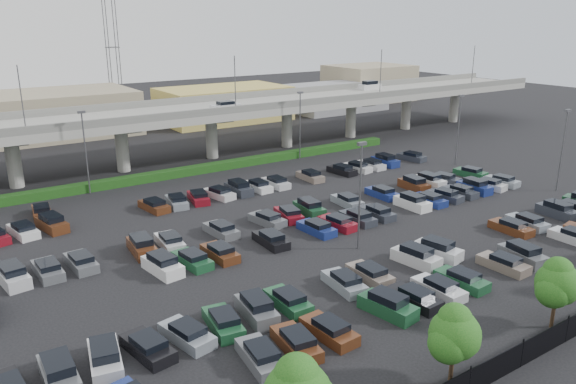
{
  "coord_description": "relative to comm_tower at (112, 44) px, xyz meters",
  "views": [
    {
      "loc": [
        -33.07,
        -44.83,
        20.96
      ],
      "look_at": [
        1.07,
        5.31,
        2.0
      ],
      "focal_mm": 35.0,
      "sensor_mm": 36.0,
      "label": 1
    }
  ],
  "objects": [
    {
      "name": "distant_buildings",
      "position": [
        8.38,
        -12.19,
        -11.87
      ],
      "size": [
        138.0,
        24.0,
        9.0
      ],
      "color": "gray",
      "rests_on": "ground"
    },
    {
      "name": "fence",
      "position": [
        -4.05,
        -102.0,
        -14.71
      ],
      "size": [
        70.0,
        0.1,
        2.0
      ],
      "color": "black",
      "rests_on": "ground"
    },
    {
      "name": "tree_row",
      "position": [
        -3.3,
        -100.53,
        -12.09
      ],
      "size": [
        65.07,
        3.66,
        5.94
      ],
      "color": "#332316",
      "rests_on": "ground"
    },
    {
      "name": "light_poles",
      "position": [
        -8.12,
        -72.0,
        -9.37
      ],
      "size": [
        66.9,
        48.38,
        10.3
      ],
      "color": "#4D4D52",
      "rests_on": "ground"
    },
    {
      "name": "comm_tower",
      "position": [
        0.0,
        0.0,
        0.0
      ],
      "size": [
        2.4,
        2.4,
        30.0
      ],
      "color": "#4D4D52",
      "rests_on": "ground"
    },
    {
      "name": "parked_cars",
      "position": [
        -4.03,
        -78.02,
        -15.0
      ],
      "size": [
        63.01,
        41.64,
        1.67
      ],
      "color": "maroon",
      "rests_on": "ground"
    },
    {
      "name": "ground",
      "position": [
        -4.0,
        -74.0,
        -15.61
      ],
      "size": [
        280.0,
        280.0,
        0.0
      ],
      "primitive_type": "plane",
      "color": "black"
    },
    {
      "name": "hedge",
      "position": [
        -4.0,
        -49.0,
        -15.06
      ],
      "size": [
        66.0,
        1.6,
        1.1
      ],
      "primitive_type": "cube",
      "color": "#183F12",
      "rests_on": "ground"
    },
    {
      "name": "overpass",
      "position": [
        -4.18,
        -41.99,
        -8.64
      ],
      "size": [
        150.0,
        13.0,
        15.8
      ],
      "color": "#9A9A92",
      "rests_on": "ground"
    }
  ]
}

